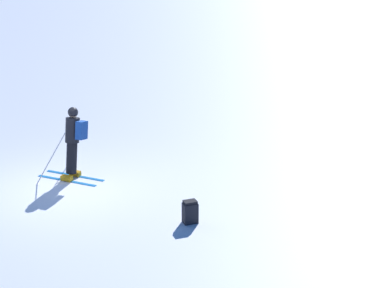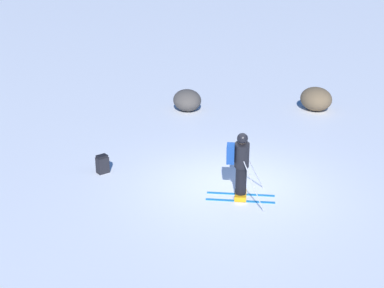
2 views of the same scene
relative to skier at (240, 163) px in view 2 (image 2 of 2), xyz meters
name	(u,v)px [view 2 (image 2 of 2)]	position (x,y,z in m)	size (l,w,h in m)	color
ground_plane	(233,186)	(0.79, -0.08, -0.98)	(300.00, 300.00, 0.00)	white
skier	(240,163)	(0.00, 0.00, 0.00)	(1.28, 1.70, 1.78)	#1E7AC6
spare_backpack	(102,164)	(2.35, 3.05, -0.74)	(0.33, 0.37, 0.50)	black
exposed_boulder_0	(316,99)	(6.19, -4.83, -0.56)	(1.28, 1.09, 0.83)	brown
exposed_boulder_1	(187,100)	(7.17, -0.30, -0.60)	(1.18, 1.00, 0.76)	#4C4742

